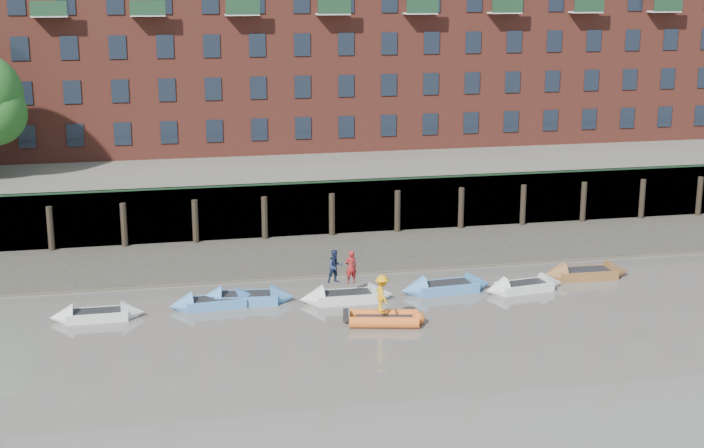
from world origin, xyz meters
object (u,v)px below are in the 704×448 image
object	(u,v)px
rowboat_0	(98,315)
person_rib_crew	(382,294)
rowboat_4	(446,287)
rowboat_1	(215,302)
rowboat_5	(524,287)
person_rower_b	(335,266)
rowboat_6	(586,274)
person_rower_a	(351,267)
rib_tender	(387,318)
rowboat_2	(246,298)
rowboat_3	(347,297)

from	to	relation	value
rowboat_0	person_rib_crew	world-z (taller)	person_rib_crew
rowboat_0	rowboat_4	xyz separation A→B (m)	(16.53, 0.56, 0.02)
rowboat_1	rowboat_5	size ratio (longest dim) A/B	1.01
rowboat_4	person_rib_crew	bearing A→B (deg)	-141.29
rowboat_5	rowboat_1	bearing A→B (deg)	169.26
rowboat_4	person_rib_crew	size ratio (longest dim) A/B	2.74
person_rower_b	person_rib_crew	world-z (taller)	person_rower_b
rowboat_5	rowboat_6	bearing A→B (deg)	10.87
rowboat_4	rowboat_1	bearing A→B (deg)	175.70
rowboat_0	person_rower_a	bearing A→B (deg)	0.80
rowboat_0	person_rower_b	xyz separation A→B (m)	(10.97, 0.39, 1.47)
rowboat_5	rowboat_6	world-z (taller)	rowboat_6
rowboat_4	rib_tender	bearing A→B (deg)	-139.55
rowboat_2	rowboat_5	bearing A→B (deg)	2.03
rowboat_4	person_rower_b	bearing A→B (deg)	177.84
rowboat_2	person_rower_a	xyz separation A→B (m)	(4.89, -0.78, 1.45)
person_rower_b	rowboat_6	bearing A→B (deg)	-9.60
rowboat_2	rowboat_3	bearing A→B (deg)	-3.45
rowboat_2	rowboat_6	world-z (taller)	rowboat_6
rowboat_4	person_rower_a	size ratio (longest dim) A/B	2.94
rowboat_1	person_rower_b	size ratio (longest dim) A/B	2.72
rowboat_2	rib_tender	distance (m)	7.17
person_rib_crew	rowboat_0	bearing A→B (deg)	71.81
rib_tender	person_rower_b	world-z (taller)	person_rower_b
rowboat_0	rowboat_3	world-z (taller)	rowboat_3
rowboat_1	rowboat_5	bearing A→B (deg)	-7.73
rib_tender	person_rower_a	size ratio (longest dim) A/B	2.15
rowboat_6	person_rib_crew	xyz separation A→B (m)	(-11.84, -4.51, 1.16)
person_rower_b	rowboat_0	bearing A→B (deg)	168.90
rowboat_5	rowboat_4	bearing A→B (deg)	162.10
rowboat_1	person_rower_a	distance (m)	6.56
rowboat_3	person_rib_crew	xyz separation A→B (m)	(0.88, -3.41, 1.17)
rowboat_5	person_rower_a	world-z (taller)	person_rower_a
rowboat_6	rib_tender	bearing A→B (deg)	-156.80
rowboat_2	person_rower_a	distance (m)	5.16
person_rower_a	person_rower_b	world-z (taller)	same
rib_tender	person_rib_crew	world-z (taller)	person_rib_crew
rib_tender	person_rower_b	distance (m)	4.28
rowboat_2	rib_tender	world-z (taller)	rowboat_2
rowboat_2	rowboat_6	xyz separation A→B (m)	(17.39, 0.29, 0.01)
rowboat_0	rib_tender	distance (m)	13.01
rowboat_0	rowboat_1	world-z (taller)	rowboat_1
rowboat_1	person_rib_crew	world-z (taller)	person_rib_crew
person_rower_b	rowboat_1	bearing A→B (deg)	164.35
rowboat_3	rib_tender	size ratio (longest dim) A/B	1.32
rowboat_6	rib_tender	distance (m)	12.45
rib_tender	rowboat_5	bearing A→B (deg)	35.78
rowboat_1	rowboat_3	xyz separation A→B (m)	(6.16, -0.53, 0.01)
rowboat_0	rowboat_4	bearing A→B (deg)	2.05
rowboat_5	person_rower_a	bearing A→B (deg)	170.46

